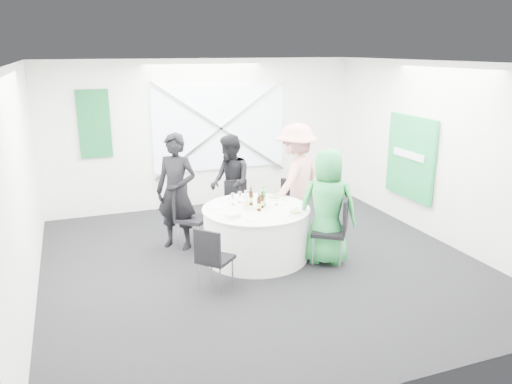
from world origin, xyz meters
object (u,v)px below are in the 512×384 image
object	(u,v)px
person_woman_pink	(296,180)
chair_front_left	(212,255)
banquet_table	(256,233)
chair_front_right	(336,225)
chair_back_left	(188,212)
chair_back	(237,203)
person_man_back_left	(176,192)
person_man_back	(230,183)
green_water_bottle	(263,198)
chair_back_right	(289,203)
clear_water_bottle	(246,202)
person_woman_green	(328,207)

from	to	relation	value
person_woman_pink	chair_front_left	bearing A→B (deg)	3.71
banquet_table	chair_front_right	distance (m)	1.17
banquet_table	chair_front_left	xyz separation A→B (m)	(-0.90, -0.84, 0.12)
chair_back_left	chair_front_right	world-z (taller)	chair_front_right
chair_back	person_woman_pink	world-z (taller)	person_woman_pink
person_man_back_left	person_man_back	world-z (taller)	person_man_back_left
chair_back_left	chair_front_left	bearing A→B (deg)	-141.10
person_man_back	green_water_bottle	world-z (taller)	person_man_back
chair_back	chair_front_left	bearing A→B (deg)	-113.66
chair_back_right	person_man_back	world-z (taller)	person_man_back
chair_front_left	clear_water_bottle	world-z (taller)	clear_water_bottle
person_man_back	person_woman_green	bearing A→B (deg)	26.39
banquet_table	chair_back_left	size ratio (longest dim) A/B	1.63
chair_back_right	person_woman_pink	bearing A→B (deg)	-2.97
banquet_table	person_man_back	world-z (taller)	person_man_back
green_water_bottle	clear_water_bottle	size ratio (longest dim) A/B	1.04
chair_back	person_man_back_left	xyz separation A→B (m)	(-1.05, -0.26, 0.37)
chair_back_right	person_woman_green	distance (m)	1.34
chair_front_left	person_woman_green	bearing A→B (deg)	-122.91
person_man_back	banquet_table	bearing A→B (deg)	0.00
person_woman_pink	person_woman_green	bearing A→B (deg)	50.99
person_man_back_left	green_water_bottle	world-z (taller)	person_man_back_left
banquet_table	person_man_back	bearing A→B (deg)	89.29
banquet_table	chair_front_right	size ratio (longest dim) A/B	1.54
banquet_table	person_man_back_left	xyz separation A→B (m)	(-0.99, 0.79, 0.51)
chair_back	person_woman_pink	distance (m)	1.04
person_man_back	green_water_bottle	distance (m)	1.24
chair_back_left	person_woman_green	bearing A→B (deg)	-85.15
banquet_table	person_woman_green	distance (m)	1.12
person_man_back	person_woman_green	world-z (taller)	person_woman_green
chair_back_left	clear_water_bottle	distance (m)	1.06
chair_back_left	green_water_bottle	xyz separation A→B (m)	(0.98, -0.69, 0.32)
banquet_table	chair_back	distance (m)	1.06
chair_front_left	person_woman_pink	distance (m)	2.43
person_man_back_left	banquet_table	bearing A→B (deg)	-0.00
chair_front_right	person_man_back_left	distance (m)	2.44
person_woman_green	green_water_bottle	distance (m)	0.94
chair_back_left	green_water_bottle	world-z (taller)	green_water_bottle
chair_back	chair_front_right	distance (m)	1.92
chair_back	person_woman_green	bearing A→B (deg)	-59.04
person_man_back_left	person_man_back	xyz separation A→B (m)	(1.01, 0.49, -0.08)
chair_front_right	person_man_back	bearing A→B (deg)	-119.37
person_man_back	person_woman_pink	size ratio (longest dim) A/B	0.88
chair_front_left	clear_water_bottle	distance (m)	1.16
person_woman_green	chair_back	bearing A→B (deg)	-31.73
person_man_back_left	green_water_bottle	bearing A→B (deg)	4.75
person_woman_pink	green_water_bottle	xyz separation A→B (m)	(-0.82, -0.64, -0.04)
chair_back_right	green_water_bottle	distance (m)	1.11
chair_back_left	chair_front_right	distance (m)	2.27
person_man_back_left	clear_water_bottle	xyz separation A→B (m)	(0.82, -0.81, -0.02)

